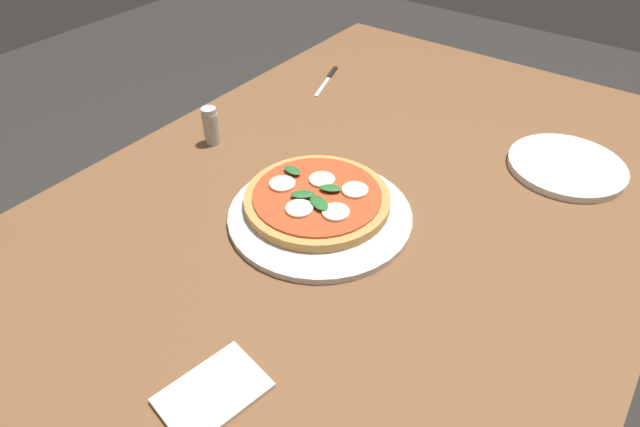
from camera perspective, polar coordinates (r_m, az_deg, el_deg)
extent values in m
plane|color=#2D2B28|center=(1.55, 3.40, -19.63)|extent=(6.00, 6.00, 0.00)
cube|color=brown|center=(1.01, 4.89, 1.09)|extent=(1.45, 0.99, 0.04)
cube|color=brown|center=(1.85, 4.18, 7.11)|extent=(0.07, 0.07, 0.68)
cube|color=brown|center=(1.66, 28.88, -2.84)|extent=(0.07, 0.07, 0.68)
cylinder|color=silver|center=(0.94, 0.00, -0.19)|extent=(0.32, 0.32, 0.01)
cylinder|color=tan|center=(0.95, -0.30, 1.48)|extent=(0.26, 0.26, 0.02)
cylinder|color=#CC4723|center=(0.95, -0.30, 2.00)|extent=(0.23, 0.23, 0.00)
cylinder|color=#F4EACC|center=(0.91, -2.21, 0.52)|extent=(0.05, 0.05, 0.00)
cylinder|color=#F4EACC|center=(0.90, 1.68, 0.15)|extent=(0.05, 0.05, 0.00)
cylinder|color=#F4EACC|center=(0.95, 3.94, 2.40)|extent=(0.05, 0.05, 0.00)
cylinder|color=#F4EACC|center=(0.97, 0.22, 3.60)|extent=(0.05, 0.05, 0.00)
cylinder|color=#F4EACC|center=(0.97, -4.01, 3.15)|extent=(0.05, 0.05, 0.00)
ellipsoid|color=#286B2D|center=(0.93, -1.85, 2.07)|extent=(0.04, 0.05, 0.00)
ellipsoid|color=#286B2D|center=(0.91, -0.11, 1.17)|extent=(0.04, 0.05, 0.00)
ellipsoid|color=#286B2D|center=(0.95, 1.11, 2.73)|extent=(0.04, 0.04, 0.00)
ellipsoid|color=#286B2D|center=(0.99, -2.94, 4.61)|extent=(0.03, 0.04, 0.00)
cylinder|color=white|center=(1.17, 24.61, 4.59)|extent=(0.22, 0.22, 0.01)
cube|color=white|center=(0.72, -11.25, -18.14)|extent=(0.15, 0.11, 0.01)
cube|color=black|center=(1.44, 1.32, 14.72)|extent=(0.06, 0.03, 0.01)
cube|color=silver|center=(1.37, 0.27, 13.26)|extent=(0.10, 0.04, 0.00)
cylinder|color=#B2B7AD|center=(1.15, -11.44, 8.83)|extent=(0.03, 0.03, 0.07)
cylinder|color=silver|center=(1.13, -11.70, 10.57)|extent=(0.03, 0.03, 0.01)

